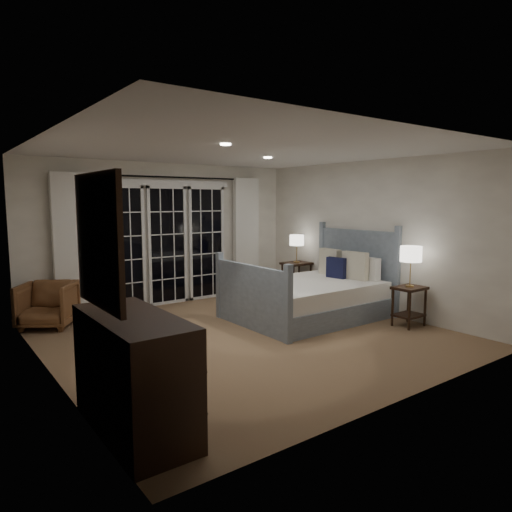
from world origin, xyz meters
TOP-DOWN VIEW (x-y plane):
  - floor at (0.00, 0.00)m, footprint 5.00×5.00m
  - ceiling at (0.00, 0.00)m, footprint 5.00×5.00m
  - wall_left at (-2.50, 0.00)m, footprint 0.02×5.00m
  - wall_right at (2.50, 0.00)m, footprint 0.02×5.00m
  - wall_back at (0.00, 2.50)m, footprint 5.00×0.02m
  - wall_front at (0.00, -2.50)m, footprint 5.00×0.02m
  - french_doors at (0.00, 2.46)m, footprint 2.50×0.04m
  - curtain_rod at (0.00, 2.40)m, footprint 3.50×0.03m
  - curtain_left at (-1.65, 2.38)m, footprint 0.55×0.10m
  - curtain_right at (1.65, 2.38)m, footprint 0.55×0.10m
  - downlight_a at (0.80, 0.60)m, footprint 0.12×0.12m
  - downlight_b at (-0.60, -0.40)m, footprint 0.12×0.12m
  - bed at (1.41, 0.26)m, footprint 2.31×1.66m
  - nightstand_left at (2.20, -1.00)m, footprint 0.45×0.36m
  - nightstand_right at (2.23, 1.53)m, footprint 0.52×0.41m
  - lamp_left at (2.20, -1.00)m, footprint 0.31×0.31m
  - lamp_right at (2.23, 1.53)m, footprint 0.27×0.27m
  - armchair at (-2.10, 2.10)m, footprint 1.00×1.00m
  - dresser at (-2.23, -1.56)m, footprint 0.57×1.34m
  - mirror at (-2.47, -1.56)m, footprint 0.05×0.85m

SIDE VIEW (x-z plane):
  - floor at x=0.00m, z-range 0.00..0.00m
  - armchair at x=-2.10m, z-range 0.00..0.67m
  - bed at x=1.41m, z-range -0.34..1.01m
  - nightstand_left at x=2.20m, z-range 0.09..0.68m
  - nightstand_right at x=2.23m, z-range 0.11..0.78m
  - dresser at x=-2.23m, z-range 0.00..0.95m
  - lamp_left at x=2.20m, z-range 0.77..1.36m
  - lamp_right at x=2.23m, z-range 0.82..1.35m
  - french_doors at x=0.00m, z-range -0.01..2.19m
  - curtain_left at x=-1.65m, z-range 0.02..2.27m
  - curtain_right at x=1.65m, z-range 0.02..2.27m
  - wall_left at x=-2.50m, z-range 0.00..2.50m
  - wall_right at x=2.50m, z-range 0.00..2.50m
  - wall_back at x=0.00m, z-range 0.00..2.50m
  - wall_front at x=0.00m, z-range 0.00..2.50m
  - mirror at x=-2.47m, z-range 1.05..2.05m
  - curtain_rod at x=0.00m, z-range 2.23..2.27m
  - downlight_a at x=0.80m, z-range 2.48..2.50m
  - downlight_b at x=-0.60m, z-range 2.48..2.50m
  - ceiling at x=0.00m, z-range 2.50..2.50m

